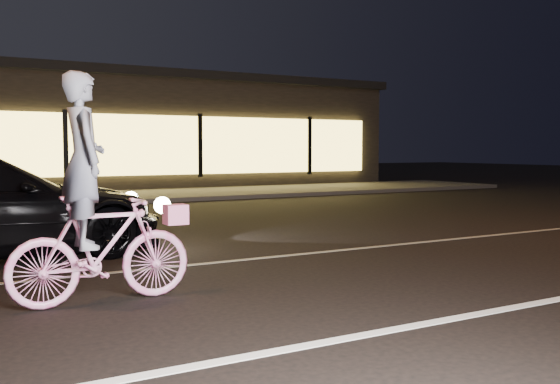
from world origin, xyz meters
TOP-DOWN VIEW (x-y plane):
  - ground at (0.00, 0.00)m, footprint 90.00×90.00m
  - lane_stripe_near at (0.00, -1.50)m, footprint 60.00×0.12m
  - lane_stripe_far at (0.00, 2.00)m, footprint 60.00×0.10m
  - sidewalk at (0.00, 13.00)m, footprint 30.00×4.00m
  - storefront at (0.00, 18.97)m, footprint 25.40×8.42m
  - cyclist at (-2.42, 0.58)m, footprint 1.75×0.60m

SIDE VIEW (x-z plane):
  - ground at x=0.00m, z-range 0.00..0.00m
  - lane_stripe_near at x=0.00m, z-range 0.00..0.01m
  - lane_stripe_far at x=0.00m, z-range 0.00..0.01m
  - sidewalk at x=0.00m, z-range 0.00..0.12m
  - cyclist at x=-2.42m, z-range -0.32..1.88m
  - storefront at x=0.00m, z-range 0.05..4.25m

